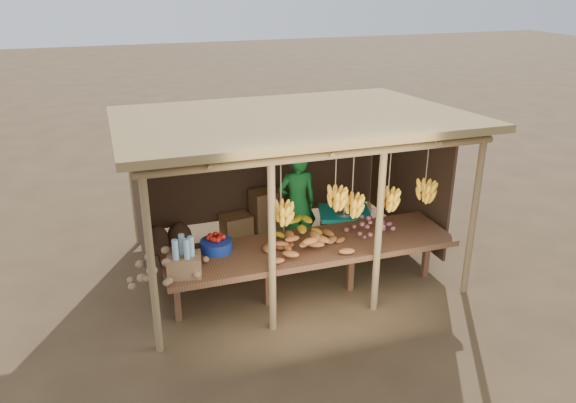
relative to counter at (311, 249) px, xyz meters
name	(u,v)px	position (x,y,z in m)	size (l,w,h in m)	color
ground	(288,265)	(0.00, 0.95, -0.74)	(60.00, 60.00, 0.00)	brown
stall_structure	(294,146)	(0.06, 0.87, 1.17)	(4.70, 3.50, 2.43)	olive
counter	(311,249)	(0.00, 0.00, 0.00)	(3.90, 1.05, 0.80)	brown
potato_heap	(172,261)	(-1.85, -0.23, 0.25)	(1.02, 0.61, 0.37)	#9A724F
sweet_potato_heap	(307,238)	(-0.11, -0.15, 0.24)	(1.06, 0.64, 0.36)	#B5652E
onion_heap	(375,222)	(0.95, 0.03, 0.24)	(0.69, 0.41, 0.35)	#A7515F
banana_pile	(293,220)	(-0.10, 0.45, 0.24)	(0.67, 0.40, 0.35)	yellow
tomato_basin	(216,244)	(-1.22, 0.23, 0.15)	(0.41, 0.41, 0.22)	navy
bottle_box	(184,260)	(-1.71, -0.27, 0.25)	(0.45, 0.38, 0.50)	olive
vendor	(297,204)	(0.25, 1.27, 0.12)	(0.63, 0.41, 1.72)	#176A29
tarp_crate	(344,230)	(0.97, 1.08, -0.36)	(0.94, 0.87, 0.92)	brown
carton_stack	(256,216)	(-0.17, 2.15, -0.40)	(1.05, 0.45, 0.76)	olive
burlap_sacks	(168,237)	(-1.66, 2.03, -0.50)	(0.77, 0.40, 0.54)	#473021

